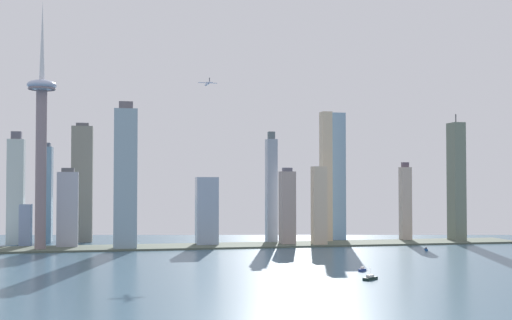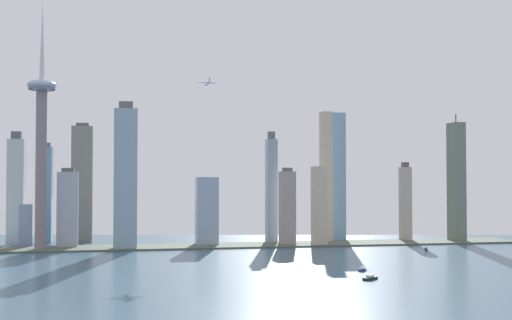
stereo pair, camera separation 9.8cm
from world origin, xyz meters
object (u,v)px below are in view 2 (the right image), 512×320
(skyscraper_13, at_px, (82,183))
(observation_tower, at_px, (41,131))
(skyscraper_2, at_px, (338,176))
(boat_1, at_px, (362,270))
(skyscraper_9, at_px, (26,225))
(skyscraper_12, at_px, (46,194))
(skyscraper_0, at_px, (405,203))
(skyscraper_7, at_px, (125,178))
(boat_2, at_px, (426,249))
(boat_3, at_px, (370,278))
(skyscraper_10, at_px, (456,182))
(skyscraper_8, at_px, (326,177))
(skyscraper_4, at_px, (319,206))
(skyscraper_11, at_px, (287,208))
(skyscraper_6, at_px, (271,190))
(skyscraper_3, at_px, (68,209))
(skyscraper_1, at_px, (16,190))
(airplane, at_px, (208,84))
(skyscraper_5, at_px, (207,211))

(skyscraper_13, bearing_deg, observation_tower, -110.20)
(skyscraper_2, bearing_deg, boat_1, -104.65)
(skyscraper_9, relative_size, skyscraper_12, 0.40)
(skyscraper_0, xyz_separation_m, skyscraper_7, (-371.19, -41.39, 33.66))
(boat_2, bearing_deg, boat_3, 163.67)
(boat_2, xyz_separation_m, boat_3, (-148.79, -205.84, 0.27))
(skyscraper_2, relative_size, skyscraper_10, 1.03)
(skyscraper_8, xyz_separation_m, skyscraper_10, (173.78, -26.12, -6.81))
(skyscraper_4, relative_size, skyscraper_10, 0.58)
(skyscraper_11, height_order, boat_3, skyscraper_11)
(skyscraper_0, relative_size, skyscraper_12, 0.81)
(skyscraper_6, bearing_deg, skyscraper_4, -44.97)
(skyscraper_8, xyz_separation_m, boat_1, (-53.46, -277.42, -84.86))
(skyscraper_3, height_order, skyscraper_10, skyscraper_10)
(skyscraper_1, relative_size, boat_1, 17.79)
(skyscraper_10, bearing_deg, skyscraper_11, -179.65)
(observation_tower, xyz_separation_m, skyscraper_8, (357.72, 36.08, -52.96))
(observation_tower, relative_size, skyscraper_13, 1.84)
(airplane, bearing_deg, skyscraper_2, -80.53)
(skyscraper_2, height_order, skyscraper_9, skyscraper_2)
(skyscraper_0, relative_size, skyscraper_2, 0.60)
(skyscraper_6, xyz_separation_m, skyscraper_10, (246.83, -31.16, 9.82))
(observation_tower, bearing_deg, skyscraper_0, 3.86)
(skyscraper_4, xyz_separation_m, skyscraper_5, (-137.40, 29.29, -6.70))
(skyscraper_6, bearing_deg, skyscraper_3, -176.34)
(skyscraper_12, xyz_separation_m, airplane, (202.94, -85.25, 140.11))
(skyscraper_5, bearing_deg, skyscraper_1, 164.25)
(skyscraper_3, xyz_separation_m, skyscraper_10, (502.94, -14.77, 32.70))
(skyscraper_0, xyz_separation_m, skyscraper_1, (-508.54, 56.10, 18.11))
(skyscraper_7, height_order, boat_3, skyscraper_7)
(skyscraper_12, xyz_separation_m, boat_2, (446.24, -192.90, -62.72))
(skyscraper_4, bearing_deg, skyscraper_1, 165.60)
(skyscraper_2, relative_size, airplane, 7.23)
(observation_tower, distance_m, skyscraper_4, 346.45)
(skyscraper_11, bearing_deg, observation_tower, -178.36)
(skyscraper_1, xyz_separation_m, skyscraper_4, (375.12, -96.32, -19.57))
(skyscraper_5, height_order, boat_3, skyscraper_5)
(skyscraper_4, xyz_separation_m, skyscraper_11, (-36.57, 17.20, -2.22))
(skyscraper_5, distance_m, airplane, 161.22)
(skyscraper_0, xyz_separation_m, skyscraper_10, (63.57, -21.59, 28.50))
(skyscraper_7, distance_m, skyscraper_10, 435.24)
(skyscraper_4, xyz_separation_m, skyscraper_8, (23.21, 44.74, 36.78))
(observation_tower, xyz_separation_m, skyscraper_10, (531.50, 9.96, -59.77))
(skyscraper_1, bearing_deg, boat_3, -48.67)
(skyscraper_0, height_order, skyscraper_12, skyscraper_12)
(skyscraper_8, height_order, skyscraper_9, skyscraper_8)
(skyscraper_8, height_order, airplane, airplane)
(skyscraper_2, distance_m, skyscraper_5, 202.80)
(observation_tower, relative_size, skyscraper_3, 3.02)
(skyscraper_5, height_order, skyscraper_12, skyscraper_12)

